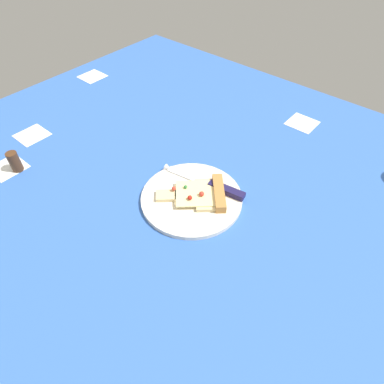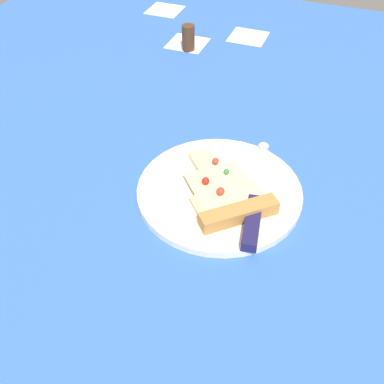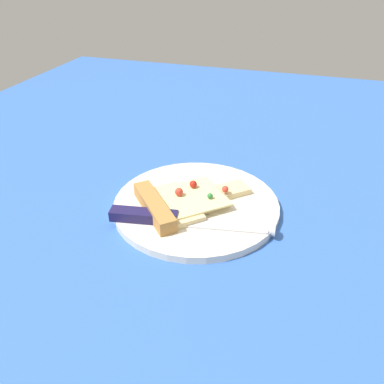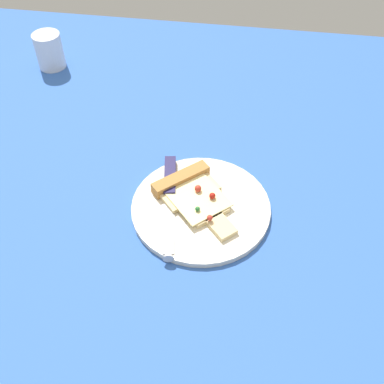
{
  "view_description": "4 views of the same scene",
  "coord_description": "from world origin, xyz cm",
  "px_view_note": "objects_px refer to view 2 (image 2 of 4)",
  "views": [
    {
      "loc": [
        45.72,
        -39.98,
        63.17
      ],
      "look_at": [
        7.08,
        5.46,
        2.13
      ],
      "focal_mm": 31.11,
      "sensor_mm": 36.0,
      "label": 1
    },
    {
      "loc": [
        58.02,
        19.8,
        50.09
      ],
      "look_at": [
        11.02,
        1.6,
        2.46
      ],
      "focal_mm": 42.47,
      "sensor_mm": 36.0,
      "label": 2
    },
    {
      "loc": [
        -7.07,
        53.19,
        35.25
      ],
      "look_at": [
        8.1,
        4.96,
        2.92
      ],
      "focal_mm": 35.93,
      "sensor_mm": 36.0,
      "label": 3
    },
    {
      "loc": [
        -48.86,
        -2.02,
        67.13
      ],
      "look_at": [
        8.25,
        6.7,
        3.82
      ],
      "focal_mm": 43.34,
      "sensor_mm": 36.0,
      "label": 4
    }
  ],
  "objects_px": {
    "plate": "(219,191)",
    "knife": "(255,202)",
    "pepper_shaker": "(188,38)",
    "pizza_slice": "(226,195)"
  },
  "relations": [
    {
      "from": "plate",
      "to": "knife",
      "type": "xyz_separation_m",
      "value": [
        0.01,
        0.06,
        0.01
      ]
    },
    {
      "from": "pepper_shaker",
      "to": "pizza_slice",
      "type": "bearing_deg",
      "value": 27.81
    },
    {
      "from": "knife",
      "to": "pizza_slice",
      "type": "bearing_deg",
      "value": 176.93
    },
    {
      "from": "knife",
      "to": "pepper_shaker",
      "type": "distance_m",
      "value": 0.55
    },
    {
      "from": "plate",
      "to": "pepper_shaker",
      "type": "relative_size",
      "value": 4.37
    },
    {
      "from": "pizza_slice",
      "to": "pepper_shaker",
      "type": "xyz_separation_m",
      "value": [
        -0.47,
        -0.25,
        0.01
      ]
    },
    {
      "from": "plate",
      "to": "knife",
      "type": "height_order",
      "value": "knife"
    },
    {
      "from": "pizza_slice",
      "to": "plate",
      "type": "bearing_deg",
      "value": 89.69
    },
    {
      "from": "plate",
      "to": "pepper_shaker",
      "type": "xyz_separation_m",
      "value": [
        -0.45,
        -0.23,
        0.02
      ]
    },
    {
      "from": "pizza_slice",
      "to": "knife",
      "type": "xyz_separation_m",
      "value": [
        -0.01,
        0.04,
        -0.0
      ]
    }
  ]
}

